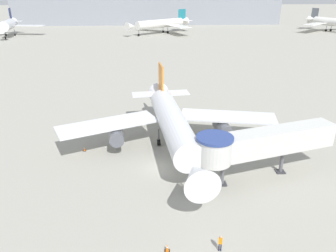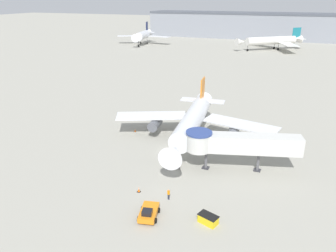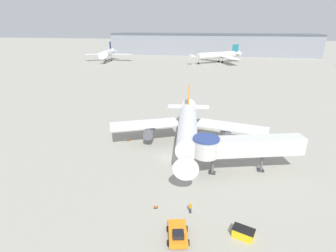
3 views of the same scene
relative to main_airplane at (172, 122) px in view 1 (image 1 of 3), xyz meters
The scene contains 10 objects.
ground_plane 6.86m from the main_airplane, 111.96° to the right, with size 800.00×800.00×0.00m, color #9E9B8E.
main_airplane is the anchor object (origin of this frame).
jet_bridge 12.16m from the main_airplane, 40.08° to the right, with size 17.41×7.68×6.29m.
traffic_cone_near_nose 19.60m from the main_airplane, 95.04° to the right, with size 0.47×0.47×0.78m.
traffic_cone_port_wing 12.82m from the main_airplane, behind, with size 0.40×0.40×0.67m.
ground_crew_marshaller 19.80m from the main_airplane, 81.49° to the right, with size 0.34×0.23×1.62m.
background_jet_gray_tail 153.35m from the main_airplane, 54.39° to the left, with size 34.75×33.27×10.72m.
background_jet_teal_tail 123.14m from the main_airplane, 88.55° to the left, with size 32.73×29.92×10.68m.
background_jet_navy_tail 134.30m from the main_airplane, 119.71° to the left, with size 31.05×27.86×11.80m.
terminal_building 170.02m from the main_airplane, 91.09° to the left, with size 156.93×21.20×16.04m.
Camera 1 is at (-0.79, -35.90, 21.20)m, focal length 35.00 mm.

